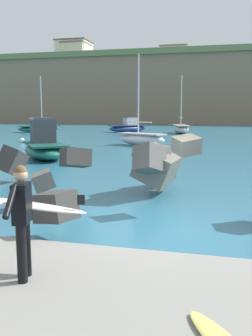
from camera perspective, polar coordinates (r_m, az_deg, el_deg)
ground_plane at (r=8.88m, az=3.18°, el=-9.61°), size 400.00×400.00×0.00m
walkway_path at (r=5.29m, az=-5.67°, el=-21.76°), size 48.00×4.40×0.24m
breakwater_jetty at (r=11.17m, az=-6.61°, el=-0.31°), size 30.81×7.78×2.44m
surfer_with_board at (r=5.91m, az=-15.77°, el=-6.49°), size 2.11×1.37×1.78m
boat_mid_left at (r=50.40m, az=-13.25°, el=5.98°), size 5.35×5.51×7.24m
boat_mid_centre at (r=22.40m, az=-12.50°, el=3.32°), size 4.70×5.34×2.40m
boat_mid_right at (r=46.39m, az=8.50°, el=6.01°), size 2.93×5.51×7.05m
boat_far_left at (r=29.94m, az=2.39°, el=4.57°), size 4.65×3.34×7.23m
boat_far_centre at (r=49.38m, az=0.37°, el=6.33°), size 5.26×5.34×1.99m
mooring_buoy_middle at (r=33.68m, az=-15.75°, el=4.11°), size 0.44×0.44×0.44m
headland_bluff at (r=99.96m, az=5.67°, el=11.62°), size 92.79×44.99×15.38m
station_building_west at (r=99.53m, az=-8.00°, el=17.47°), size 8.22×7.34×4.97m
station_building_central at (r=98.40m, az=-7.68°, el=17.34°), size 6.14×7.24×4.14m
station_building_east at (r=109.94m, az=7.48°, el=16.73°), size 7.65×7.87×5.26m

